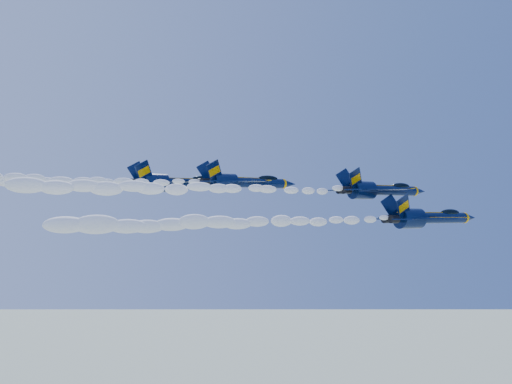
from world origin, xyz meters
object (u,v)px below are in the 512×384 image
jet_fourth (176,183)px  jet_lead (428,218)px  jet_third (243,182)px  jet_second (379,190)px

jet_fourth → jet_lead: bearing=-50.3°
jet_third → jet_fourth: jet_fourth is taller
jet_lead → jet_third: (-16.85, 18.97, 5.00)m
jet_lead → jet_fourth: (-23.15, 27.91, 5.12)m
jet_lead → jet_second: jet_second is taller
jet_fourth → jet_third: bearing=-54.8°
jet_second → jet_third: bearing=138.0°
jet_third → jet_fourth: (-6.30, 8.94, 0.12)m
jet_second → jet_fourth: jet_fourth is taller
jet_third → jet_fourth: 10.94m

